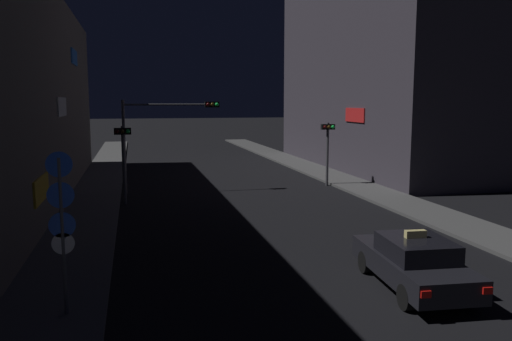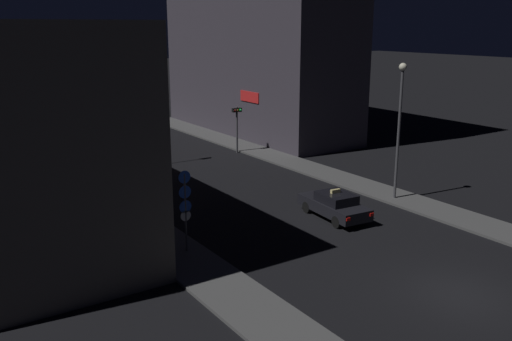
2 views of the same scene
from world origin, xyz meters
name	(u,v)px [view 2 (image 2 of 2)]	position (x,y,z in m)	size (l,w,h in m)	color
ground_plane	(459,294)	(0.00, 0.00, 0.00)	(300.00, 300.00, 0.00)	black
sidewalk_left	(59,163)	(-7.37, 29.77, 0.07)	(2.59, 63.54, 0.14)	#4C4C4C
sidewalk_right	(228,141)	(7.37, 29.77, 0.07)	(2.59, 63.54, 0.14)	#4C4C4C
building_facade_right	(256,10)	(12.34, 32.72, 11.44)	(7.44, 22.96, 22.89)	#3D3842
taxi	(334,205)	(1.85, 9.37, 0.74)	(2.16, 4.58, 1.62)	black
traffic_light_overhead	(122,118)	(-3.72, 25.78, 3.74)	(5.28, 0.42, 5.07)	#47474C
traffic_light_left_kerb	(108,142)	(-5.82, 22.82, 2.73)	(0.80, 0.42, 3.82)	#47474C
traffic_light_right_kerb	(237,120)	(5.82, 25.68, 2.69)	(0.80, 0.42, 3.76)	#47474C
sign_pole_left	(185,204)	(-6.95, 9.48, 2.33)	(0.59, 0.10, 3.76)	#47474C
street_lamp_near_block	(400,114)	(6.97, 9.77, 5.18)	(0.46, 0.46, 7.92)	#47474C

